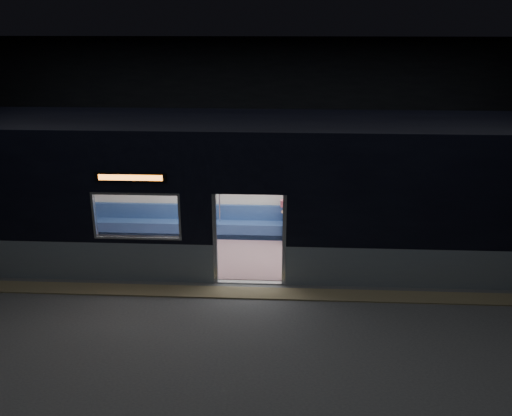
{
  "coord_description": "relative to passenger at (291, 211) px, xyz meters",
  "views": [
    {
      "loc": [
        0.71,
        -9.61,
        5.47
      ],
      "look_at": [
        0.07,
        2.3,
        1.31
      ],
      "focal_mm": 38.0,
      "sensor_mm": 36.0,
      "label": 1
    }
  ],
  "objects": [
    {
      "name": "station_floor",
      "position": [
        -0.9,
        -3.55,
        -0.81
      ],
      "size": [
        24.0,
        14.0,
        0.01
      ],
      "primitive_type": "cube",
      "color": "#47494C",
      "rests_on": "ground"
    },
    {
      "name": "passenger",
      "position": [
        0.0,
        0.0,
        0.0
      ],
      "size": [
        0.44,
        0.72,
        1.39
      ],
      "rotation": [
        0.0,
        0.0,
        -0.17
      ],
      "color": "black",
      "rests_on": "metro_car"
    },
    {
      "name": "transit_map",
      "position": [
        0.81,
        0.31,
        0.7
      ],
      "size": [
        1.08,
        0.03,
        0.7
      ],
      "primitive_type": "cube",
      "color": "white",
      "rests_on": "metro_car"
    },
    {
      "name": "handbag",
      "position": [
        -0.03,
        -0.23,
        -0.12
      ],
      "size": [
        0.34,
        0.31,
        0.14
      ],
      "primitive_type": "cube",
      "rotation": [
        0.0,
        0.0,
        -0.33
      ],
      "color": "black",
      "rests_on": "passenger"
    },
    {
      "name": "tactile_strip",
      "position": [
        -0.9,
        -3.0,
        -0.79
      ],
      "size": [
        22.8,
        0.5,
        0.03
      ],
      "primitive_type": "cube",
      "color": "#8C7F59",
      "rests_on": "station_floor"
    },
    {
      "name": "metro_car",
      "position": [
        -0.9,
        -1.0,
        1.04
      ],
      "size": [
        18.0,
        3.04,
        3.35
      ],
      "color": "gray",
      "rests_on": "station_floor"
    },
    {
      "name": "station_envelope",
      "position": [
        -0.9,
        -3.55,
        2.86
      ],
      "size": [
        24.0,
        14.0,
        5.0
      ],
      "color": "black",
      "rests_on": "station_floor"
    }
  ]
}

